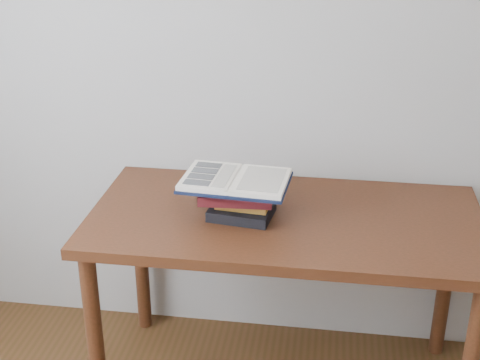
# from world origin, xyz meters

# --- Properties ---
(room_shell) EXTENTS (3.54, 3.54, 2.62)m
(room_shell) POSITION_xyz_m (-0.08, 0.01, 1.63)
(room_shell) COLOR #A6A39D
(room_shell) RESTS_ON ground
(desk) EXTENTS (1.41, 0.71, 0.76)m
(desk) POSITION_xyz_m (0.08, 1.38, 0.66)
(desk) COLOR #4D2313
(desk) RESTS_ON ground
(book_stack) EXTENTS (0.27, 0.20, 0.13)m
(book_stack) POSITION_xyz_m (-0.08, 1.36, 0.83)
(book_stack) COLOR black
(book_stack) RESTS_ON desk
(open_book) EXTENTS (0.39, 0.28, 0.03)m
(open_book) POSITION_xyz_m (-0.09, 1.34, 0.90)
(open_book) COLOR black
(open_book) RESTS_ON book_stack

